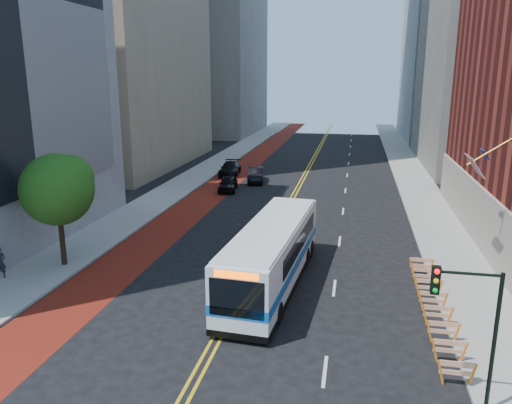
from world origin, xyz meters
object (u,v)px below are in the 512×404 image
object	(u,v)px
transit_bus	(273,254)
car_b	(255,175)
traffic_signal	(469,312)
car_c	(230,169)
street_tree	(58,187)
car_a	(228,184)
pedestrian	(0,262)

from	to	relation	value
transit_bus	car_b	size ratio (longest dim) A/B	2.75
traffic_signal	transit_bus	xyz separation A→B (m)	(-7.98, 9.26, -1.89)
car_b	car_c	world-z (taller)	car_b
street_tree	car_c	bearing A→B (deg)	84.57
street_tree	car_b	size ratio (longest dim) A/B	1.43
car_a	car_c	size ratio (longest dim) A/B	0.81
transit_bus	car_a	world-z (taller)	transit_bus
street_tree	car_a	size ratio (longest dim) A/B	1.59
car_b	pedestrian	xyz separation A→B (m)	(-8.73, -28.84, 0.28)
street_tree	pedestrian	distance (m)	5.22
pedestrian	car_c	bearing A→B (deg)	62.62
transit_bus	pedestrian	size ratio (longest dim) A/B	7.16
car_b	car_c	bearing A→B (deg)	127.42
car_a	pedestrian	size ratio (longest dim) A/B	2.33
traffic_signal	transit_bus	distance (m)	12.36
car_a	car_b	bearing A→B (deg)	61.14
street_tree	car_b	bearing A→B (deg)	76.33
street_tree	transit_bus	xyz separation A→B (m)	(12.68, -0.30, -3.08)
traffic_signal	pedestrian	distance (m)	24.19
car_a	street_tree	bearing A→B (deg)	-109.37
traffic_signal	car_a	distance (m)	35.17
car_b	pedestrian	size ratio (longest dim) A/B	2.60
street_tree	car_b	xyz separation A→B (m)	(6.38, 26.23, -4.14)
car_a	car_b	distance (m)	5.01
car_c	pedestrian	bearing A→B (deg)	-104.61
traffic_signal	car_a	bearing A→B (deg)	117.37
car_c	transit_bus	bearing A→B (deg)	-77.03
transit_bus	pedestrian	distance (m)	15.23
traffic_signal	pedestrian	bearing A→B (deg)	163.21
car_b	traffic_signal	bearing A→B (deg)	-79.58
pedestrian	car_b	bearing A→B (deg)	54.92
transit_bus	car_a	size ratio (longest dim) A/B	3.07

